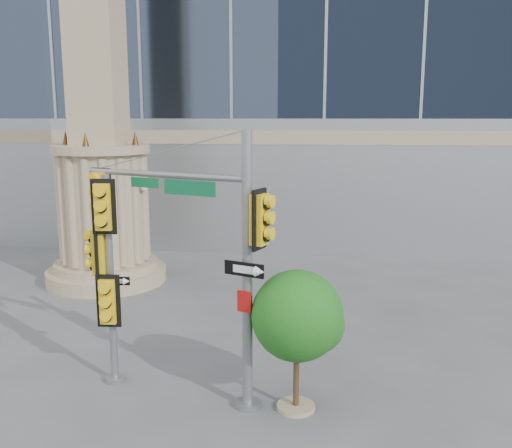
# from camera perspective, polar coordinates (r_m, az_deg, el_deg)

# --- Properties ---
(ground) EXTENTS (120.00, 120.00, 0.00)m
(ground) POSITION_cam_1_polar(r_m,az_deg,el_deg) (12.65, -3.22, -18.21)
(ground) COLOR #545456
(ground) RESTS_ON ground
(monument) EXTENTS (4.40, 4.40, 16.60)m
(monument) POSITION_cam_1_polar(r_m,az_deg,el_deg) (21.43, -15.35, 8.77)
(monument) COLOR tan
(monument) RESTS_ON ground
(main_signal_pole) EXTENTS (4.33, 1.99, 5.86)m
(main_signal_pole) POSITION_cam_1_polar(r_m,az_deg,el_deg) (12.06, -5.31, -1.22)
(main_signal_pole) COLOR slate
(main_signal_pole) RESTS_ON ground
(secondary_signal_pole) EXTENTS (0.85, 0.63, 4.86)m
(secondary_signal_pole) POSITION_cam_1_polar(r_m,az_deg,el_deg) (13.20, -14.79, -3.93)
(secondary_signal_pole) COLOR slate
(secondary_signal_pole) RESTS_ON ground
(street_tree) EXTENTS (1.95, 1.90, 3.03)m
(street_tree) POSITION_cam_1_polar(r_m,az_deg,el_deg) (11.95, 4.31, -9.48)
(street_tree) COLOR tan
(street_tree) RESTS_ON ground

